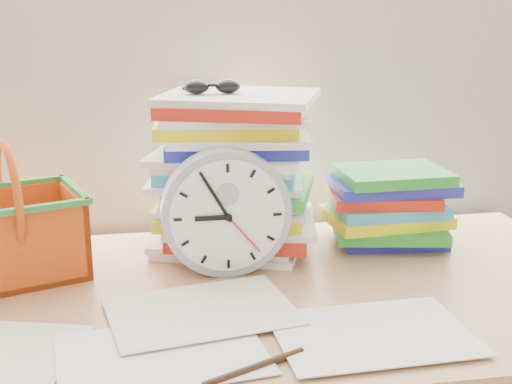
{
  "coord_description": "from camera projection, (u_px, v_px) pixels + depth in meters",
  "views": [
    {
      "loc": [
        -0.16,
        0.45,
        1.26
      ],
      "look_at": [
        0.04,
        1.6,
        0.93
      ],
      "focal_mm": 50.0,
      "sensor_mm": 36.0,
      "label": 1
    }
  ],
  "objects": [
    {
      "name": "desk",
      "position": [
        233.0,
        330.0,
        1.28
      ],
      "size": [
        1.4,
        0.7,
        0.75
      ],
      "color": "#B27F53",
      "rests_on": "ground"
    },
    {
      "name": "paper_stack",
      "position": [
        233.0,
        172.0,
        1.43
      ],
      "size": [
        0.38,
        0.34,
        0.32
      ],
      "primitive_type": null,
      "rotation": [
        0.0,
        0.0,
        -0.25
      ],
      "color": "white",
      "rests_on": "desk"
    },
    {
      "name": "clock",
      "position": [
        226.0,
        212.0,
        1.31
      ],
      "size": [
        0.24,
        0.05,
        0.24
      ],
      "primitive_type": "cylinder",
      "rotation": [
        1.57,
        0.0,
        0.0
      ],
      "color": "#9A9EAB",
      "rests_on": "desk"
    },
    {
      "name": "sunglasses",
      "position": [
        212.0,
        87.0,
        1.38
      ],
      "size": [
        0.13,
        0.11,
        0.03
      ],
      "primitive_type": null,
      "rotation": [
        0.0,
        0.0,
        -0.01
      ],
      "color": "black",
      "rests_on": "paper_stack"
    },
    {
      "name": "book_stack",
      "position": [
        387.0,
        206.0,
        1.48
      ],
      "size": [
        0.28,
        0.22,
        0.16
      ],
      "primitive_type": null,
      "rotation": [
        0.0,
        0.0,
        -0.05
      ],
      "color": "white",
      "rests_on": "desk"
    },
    {
      "name": "basket",
      "position": [
        10.0,
        212.0,
        1.29
      ],
      "size": [
        0.3,
        0.27,
        0.25
      ],
      "primitive_type": null,
      "rotation": [
        0.0,
        0.0,
        0.33
      ],
      "color": "#E65C16",
      "rests_on": "desk"
    },
    {
      "name": "pen",
      "position": [
        255.0,
        367.0,
        0.99
      ],
      "size": [
        0.16,
        0.08,
        0.01
      ],
      "primitive_type": "cylinder",
      "rotation": [
        0.0,
        1.57,
        0.43
      ],
      "color": "black",
      "rests_on": "desk"
    },
    {
      "name": "scattered_papers",
      "position": [
        232.0,
        288.0,
        1.26
      ],
      "size": [
        1.26,
        0.42,
        0.02
      ],
      "primitive_type": null,
      "color": "white",
      "rests_on": "desk"
    }
  ]
}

